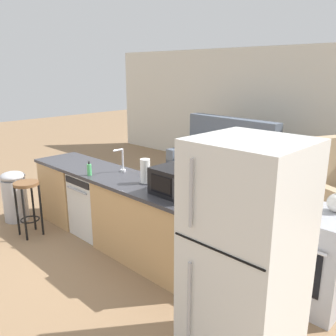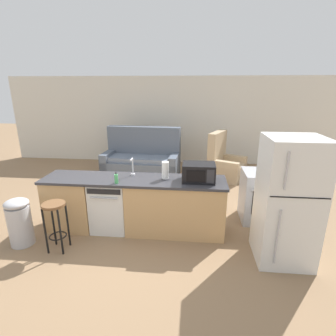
{
  "view_description": "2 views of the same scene",
  "coord_description": "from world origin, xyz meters",
  "px_view_note": "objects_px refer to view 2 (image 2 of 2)",
  "views": [
    {
      "loc": [
        3.52,
        -2.53,
        2.14
      ],
      "look_at": [
        0.26,
        0.82,
        0.85
      ],
      "focal_mm": 38.0,
      "sensor_mm": 36.0,
      "label": 1
    },
    {
      "loc": [
        1.09,
        -3.86,
        2.31
      ],
      "look_at": [
        0.65,
        0.5,
        0.94
      ],
      "focal_mm": 28.0,
      "sensor_mm": 36.0,
      "label": 2
    }
  ],
  "objects_px": {
    "dishwasher": "(111,205)",
    "bar_stool": "(55,217)",
    "paper_towel_roll": "(165,171)",
    "armchair": "(224,165)",
    "kettle": "(275,166)",
    "microwave": "(199,172)",
    "trash_bin": "(20,221)",
    "soap_bottle": "(116,179)",
    "refrigerator": "(288,201)",
    "stove_range": "(264,196)",
    "couch": "(142,160)"
  },
  "relations": [
    {
      "from": "microwave",
      "to": "armchair",
      "type": "xyz_separation_m",
      "value": [
        0.7,
        2.79,
        -0.69
      ]
    },
    {
      "from": "refrigerator",
      "to": "couch",
      "type": "distance_m",
      "value": 4.34
    },
    {
      "from": "microwave",
      "to": "kettle",
      "type": "xyz_separation_m",
      "value": [
        1.34,
        0.68,
        -0.05
      ]
    },
    {
      "from": "microwave",
      "to": "soap_bottle",
      "type": "bearing_deg",
      "value": -169.7
    },
    {
      "from": "paper_towel_roll",
      "to": "trash_bin",
      "type": "height_order",
      "value": "paper_towel_roll"
    },
    {
      "from": "paper_towel_roll",
      "to": "kettle",
      "type": "bearing_deg",
      "value": 18.97
    },
    {
      "from": "refrigerator",
      "to": "microwave",
      "type": "xyz_separation_m",
      "value": [
        -1.17,
        0.55,
        0.18
      ]
    },
    {
      "from": "stove_range",
      "to": "armchair",
      "type": "distance_m",
      "value": 2.29
    },
    {
      "from": "dishwasher",
      "to": "trash_bin",
      "type": "distance_m",
      "value": 1.36
    },
    {
      "from": "microwave",
      "to": "stove_range",
      "type": "bearing_deg",
      "value": 25.19
    },
    {
      "from": "kettle",
      "to": "refrigerator",
      "type": "bearing_deg",
      "value": -97.83
    },
    {
      "from": "refrigerator",
      "to": "soap_bottle",
      "type": "xyz_separation_m",
      "value": [
        -2.41,
        0.32,
        0.11
      ]
    },
    {
      "from": "soap_bottle",
      "to": "armchair",
      "type": "distance_m",
      "value": 3.64
    },
    {
      "from": "dishwasher",
      "to": "bar_stool",
      "type": "distance_m",
      "value": 0.91
    },
    {
      "from": "paper_towel_roll",
      "to": "trash_bin",
      "type": "bearing_deg",
      "value": -163.14
    },
    {
      "from": "refrigerator",
      "to": "stove_range",
      "type": "bearing_deg",
      "value": 89.99
    },
    {
      "from": "dishwasher",
      "to": "armchair",
      "type": "xyz_separation_m",
      "value": [
        2.13,
        2.79,
        -0.07
      ]
    },
    {
      "from": "armchair",
      "to": "dishwasher",
      "type": "bearing_deg",
      "value": -127.41
    },
    {
      "from": "soap_bottle",
      "to": "kettle",
      "type": "bearing_deg",
      "value": 19.35
    },
    {
      "from": "paper_towel_roll",
      "to": "bar_stool",
      "type": "relative_size",
      "value": 0.38
    },
    {
      "from": "soap_bottle",
      "to": "refrigerator",
      "type": "bearing_deg",
      "value": -7.63
    },
    {
      "from": "armchair",
      "to": "soap_bottle",
      "type": "bearing_deg",
      "value": -122.78
    },
    {
      "from": "dishwasher",
      "to": "paper_towel_roll",
      "type": "height_order",
      "value": "paper_towel_roll"
    },
    {
      "from": "kettle",
      "to": "armchair",
      "type": "bearing_deg",
      "value": 106.85
    },
    {
      "from": "paper_towel_roll",
      "to": "refrigerator",
      "type": "bearing_deg",
      "value": -19.2
    },
    {
      "from": "stove_range",
      "to": "couch",
      "type": "bearing_deg",
      "value": 138.6
    },
    {
      "from": "kettle",
      "to": "armchair",
      "type": "height_order",
      "value": "armchair"
    },
    {
      "from": "soap_bottle",
      "to": "kettle",
      "type": "distance_m",
      "value": 2.73
    },
    {
      "from": "trash_bin",
      "to": "kettle",
      "type": "bearing_deg",
      "value": 17.85
    },
    {
      "from": "stove_range",
      "to": "bar_stool",
      "type": "relative_size",
      "value": 1.22
    },
    {
      "from": "soap_bottle",
      "to": "kettle",
      "type": "xyz_separation_m",
      "value": [
        2.58,
        0.91,
        0.01
      ]
    },
    {
      "from": "trash_bin",
      "to": "paper_towel_roll",
      "type": "bearing_deg",
      "value": 16.86
    },
    {
      "from": "refrigerator",
      "to": "microwave",
      "type": "bearing_deg",
      "value": 154.87
    },
    {
      "from": "dishwasher",
      "to": "couch",
      "type": "xyz_separation_m",
      "value": [
        -0.04,
        2.87,
        -0.03
      ]
    },
    {
      "from": "paper_towel_roll",
      "to": "armchair",
      "type": "distance_m",
      "value": 3.08
    },
    {
      "from": "trash_bin",
      "to": "armchair",
      "type": "bearing_deg",
      "value": 45.36
    },
    {
      "from": "paper_towel_roll",
      "to": "trash_bin",
      "type": "distance_m",
      "value": 2.32
    },
    {
      "from": "microwave",
      "to": "trash_bin",
      "type": "bearing_deg",
      "value": -167.16
    },
    {
      "from": "dishwasher",
      "to": "armchair",
      "type": "bearing_deg",
      "value": 52.59
    },
    {
      "from": "bar_stool",
      "to": "trash_bin",
      "type": "bearing_deg",
      "value": 172.72
    },
    {
      "from": "dishwasher",
      "to": "soap_bottle",
      "type": "relative_size",
      "value": 4.77
    },
    {
      "from": "paper_towel_roll",
      "to": "couch",
      "type": "xyz_separation_m",
      "value": [
        -0.94,
        2.83,
        -0.64
      ]
    },
    {
      "from": "paper_towel_roll",
      "to": "soap_bottle",
      "type": "distance_m",
      "value": 0.77
    },
    {
      "from": "stove_range",
      "to": "armchair",
      "type": "height_order",
      "value": "armchair"
    },
    {
      "from": "refrigerator",
      "to": "bar_stool",
      "type": "bearing_deg",
      "value": -177.58
    },
    {
      "from": "armchair",
      "to": "microwave",
      "type": "bearing_deg",
      "value": -104.09
    },
    {
      "from": "microwave",
      "to": "trash_bin",
      "type": "relative_size",
      "value": 0.68
    },
    {
      "from": "refrigerator",
      "to": "bar_stool",
      "type": "relative_size",
      "value": 2.32
    },
    {
      "from": "dishwasher",
      "to": "armchair",
      "type": "relative_size",
      "value": 0.7
    },
    {
      "from": "dishwasher",
      "to": "stove_range",
      "type": "relative_size",
      "value": 0.93
    }
  ]
}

